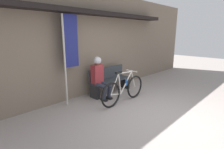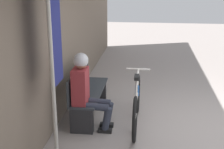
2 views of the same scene
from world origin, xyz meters
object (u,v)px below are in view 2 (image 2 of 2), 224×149
Objects in this scene: bicycle at (137,104)px; person_seated at (86,87)px; banner_pole at (54,47)px; park_bench_near at (87,93)px.

person_seated is at bearing 105.94° from bicycle.
banner_pole is (-0.87, 0.19, 0.82)m from person_seated.
park_bench_near is 0.65m from person_seated.
person_seated is (-0.55, -0.10, 0.32)m from park_bench_near.
person_seated is (-0.22, 0.78, 0.33)m from bicycle.
bicycle is 1.38× the size of person_seated.
person_seated is 0.52× the size of banner_pole.
bicycle reaches higher than park_bench_near.
bicycle is 0.88m from person_seated.
banner_pole is at bearing 176.42° from park_bench_near.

